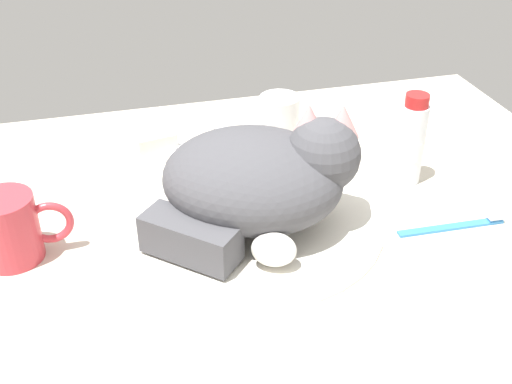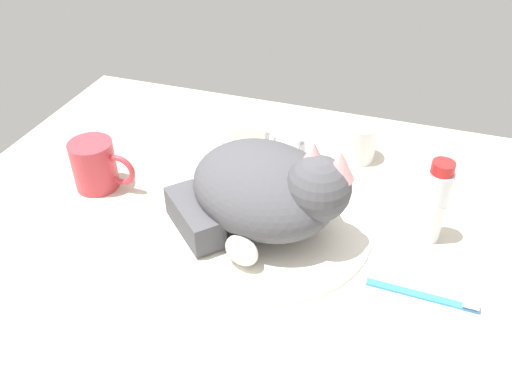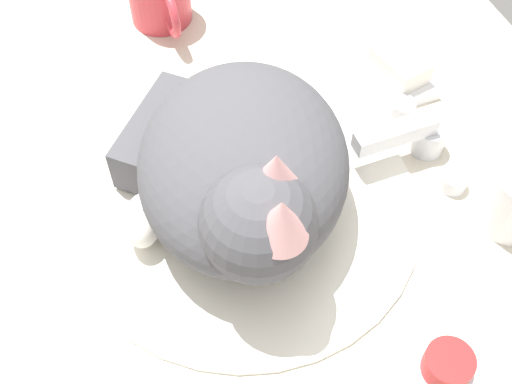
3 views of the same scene
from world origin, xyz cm
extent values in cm
cube|color=beige|center=(0.00, 0.00, -1.50)|extent=(110.00, 82.50, 3.00)
cylinder|color=white|center=(0.00, 0.00, 0.43)|extent=(35.61, 35.61, 0.87)
cylinder|color=silver|center=(0.00, 21.04, 1.72)|extent=(3.60, 3.60, 3.45)
cube|color=silver|center=(0.00, 16.54, 4.45)|extent=(2.00, 9.01, 2.00)
cylinder|color=silver|center=(-5.47, 21.04, 0.90)|extent=(2.80, 2.80, 1.80)
cylinder|color=silver|center=(5.47, 21.04, 0.90)|extent=(2.80, 2.80, 1.80)
ellipsoid|color=#4C4C51|center=(0.00, 0.00, 7.14)|extent=(29.63, 27.35, 12.55)
sphere|color=#4C4C51|center=(8.87, -2.03, 10.59)|extent=(12.90, 12.90, 9.89)
ellipsoid|color=white|center=(7.04, -1.28, 8.71)|extent=(8.01, 7.47, 5.44)
cone|color=#DB9E9E|center=(7.46, 0.42, 14.79)|extent=(5.80, 5.80, 4.45)
cone|color=#DB9E9E|center=(11.58, -1.27, 14.79)|extent=(5.80, 5.80, 4.45)
cube|color=#4C4C51|center=(-9.46, -5.74, 3.40)|extent=(12.63, 12.23, 5.08)
ellipsoid|color=white|center=(0.32, -10.27, 3.15)|extent=(6.55, 5.45, 4.57)
torus|color=#C63842|center=(-26.21, 0.59, 4.45)|extent=(5.98, 1.00, 5.98)
cube|color=white|center=(-10.32, 23.05, 0.60)|extent=(9.00, 6.40, 1.20)
cube|color=white|center=(-10.32, 23.05, 2.51)|extent=(7.14, 5.35, 2.62)
cylinder|color=red|center=(25.46, 5.13, 13.23)|extent=(3.39, 3.39, 1.80)
camera|label=1|loc=(-17.78, -69.01, 50.52)|focal=44.55mm
camera|label=2|loc=(19.75, -62.85, 56.38)|focal=37.12mm
camera|label=3|loc=(36.26, -12.90, 56.29)|focal=46.88mm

